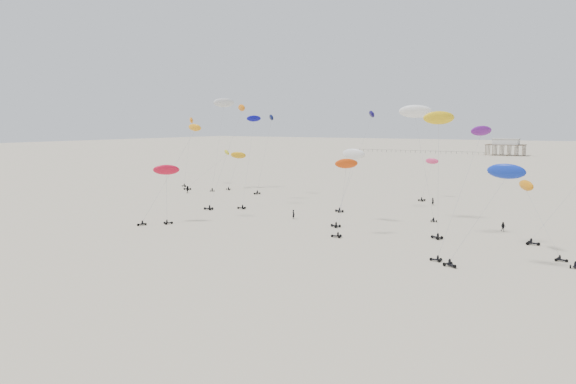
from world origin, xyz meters
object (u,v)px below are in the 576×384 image
Objects in this scene: pavilion_main at (506,148)px; spectator_0 at (293,219)px; rig_9 at (472,158)px; rig_4 at (190,133)px; rig_0 at (180,153)px.

pavilion_main is 9.76× the size of spectator_0.
rig_9 reaches higher than pavilion_main.
rig_4 reaches higher than spectator_0.
rig_4 reaches higher than rig_0.
rig_4 is (-40.25, 49.51, 2.60)m from rig_0.
rig_4 is 0.95× the size of rig_9.
rig_4 is 9.69× the size of spectator_0.
rig_4 is (-54.69, -212.09, 11.35)m from pavilion_main.
pavilion_main is at bearing -63.08° from spectator_0.
spectator_0 is at bearing 91.26° from rig_4.
rig_4 is at bearing -42.48° from rig_0.
spectator_0 is at bearing 73.82° from rig_9.
pavilion_main is 219.32m from rig_4.
rig_4 is at bearing -104.46° from pavilion_main.
spectator_0 is (18.49, 11.60, -12.97)m from rig_0.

